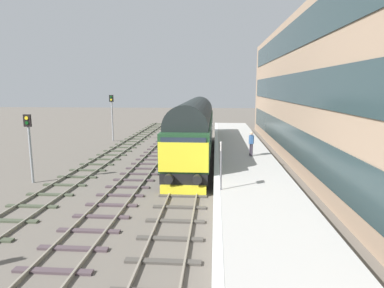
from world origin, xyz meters
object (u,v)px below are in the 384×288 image
(signal_post_far, at_px, (112,113))
(platform_number_sign, at_px, (221,159))
(waiting_passenger, at_px, (251,142))
(signal_post_mid, at_px, (29,140))
(diesel_locomotive, at_px, (194,127))

(signal_post_far, relative_size, platform_number_sign, 2.21)
(waiting_passenger, bearing_deg, signal_post_mid, 83.67)
(diesel_locomotive, bearing_deg, signal_post_far, 139.44)
(signal_post_mid, relative_size, platform_number_sign, 1.86)
(diesel_locomotive, xyz_separation_m, waiting_passenger, (4.09, -3.60, -0.49))
(signal_post_far, bearing_deg, platform_number_sign, -59.86)
(signal_post_mid, relative_size, signal_post_far, 0.84)
(signal_post_far, distance_m, platform_number_sign, 22.04)
(platform_number_sign, bearing_deg, signal_post_far, 120.14)
(signal_post_mid, xyz_separation_m, waiting_passenger, (13.25, 3.99, -0.57))
(signal_post_mid, bearing_deg, signal_post_far, 90.00)
(signal_post_mid, xyz_separation_m, platform_number_sign, (11.07, -3.63, -0.12))
(signal_post_mid, bearing_deg, platform_number_sign, -18.18)
(diesel_locomotive, bearing_deg, platform_number_sign, -80.33)
(signal_post_mid, bearing_deg, waiting_passenger, 16.77)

